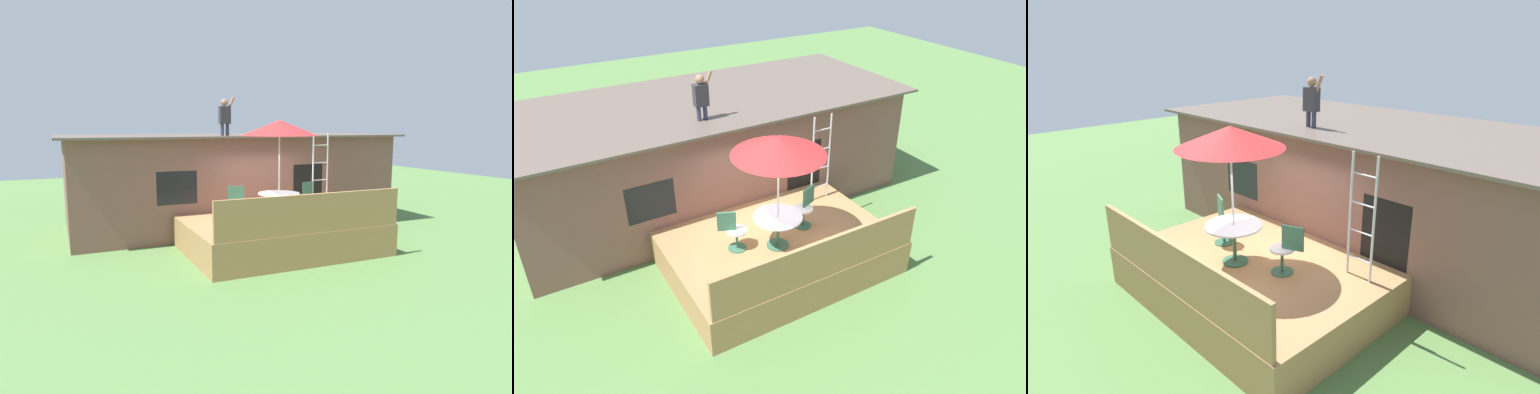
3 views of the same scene
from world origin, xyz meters
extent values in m
plane|color=#567F42|center=(0.00, 0.00, 0.00)|extent=(40.00, 40.00, 0.00)
cube|color=brown|center=(0.00, 3.60, 1.43)|extent=(10.00, 4.00, 2.85)
cube|color=#66564C|center=(0.00, 3.60, 2.88)|extent=(10.50, 4.50, 0.06)
cube|color=black|center=(-2.26, 1.61, 1.55)|extent=(1.10, 0.03, 0.90)
cube|color=black|center=(1.78, 1.61, 1.05)|extent=(1.00, 0.03, 2.00)
cube|color=#A87A4C|center=(0.00, 0.00, 0.40)|extent=(4.81, 3.41, 0.80)
cube|color=#A87A4C|center=(0.00, -1.66, 1.25)|extent=(4.71, 0.08, 0.90)
cylinder|color=#33664C|center=(-0.17, -0.30, 0.82)|extent=(0.48, 0.48, 0.03)
cylinder|color=#33664C|center=(-0.17, -0.30, 1.17)|extent=(0.07, 0.07, 0.71)
cylinder|color=silver|center=(-0.17, -0.30, 1.53)|extent=(1.04, 1.04, 0.03)
cylinder|color=silver|center=(-0.17, -0.30, 2.00)|extent=(0.04, 0.04, 2.40)
cone|color=red|center=(-0.17, -0.30, 3.15)|extent=(1.90, 1.90, 0.38)
cylinder|color=silver|center=(1.52, 0.89, 1.90)|extent=(0.04, 0.04, 2.20)
cylinder|color=silver|center=(2.00, 0.89, 1.90)|extent=(0.04, 0.04, 2.20)
cylinder|color=silver|center=(1.76, 0.89, 1.15)|extent=(0.48, 0.03, 0.03)
cylinder|color=silver|center=(1.76, 0.89, 1.65)|extent=(0.48, 0.03, 0.03)
cylinder|color=silver|center=(1.76, 0.89, 2.15)|extent=(0.48, 0.03, 0.03)
cylinder|color=silver|center=(1.76, 0.89, 2.65)|extent=(0.48, 0.03, 0.03)
cylinder|color=#33384C|center=(-0.73, 2.24, 3.08)|extent=(0.10, 0.10, 0.34)
cylinder|color=#33384C|center=(-0.57, 2.24, 3.08)|extent=(0.10, 0.10, 0.34)
cube|color=#333338|center=(-0.65, 2.24, 3.50)|extent=(0.32, 0.20, 0.50)
sphere|color=#997051|center=(-0.65, 2.24, 3.86)|extent=(0.20, 0.20, 0.20)
cylinder|color=#997051|center=(-0.47, 2.24, 3.80)|extent=(0.26, 0.08, 0.44)
cylinder|color=#33664C|center=(-0.97, 0.05, 0.81)|extent=(0.40, 0.40, 0.02)
cylinder|color=#33664C|center=(-0.97, 0.05, 1.03)|extent=(0.06, 0.06, 0.44)
cylinder|color=silver|center=(-0.97, 0.05, 1.26)|extent=(0.44, 0.44, 0.04)
cube|color=#33664C|center=(-1.15, 0.13, 1.50)|extent=(0.38, 0.20, 0.44)
cylinder|color=#33664C|center=(0.72, 0.06, 0.81)|extent=(0.40, 0.40, 0.02)
cylinder|color=#33664C|center=(0.72, 0.06, 1.03)|extent=(0.06, 0.06, 0.44)
cylinder|color=silver|center=(0.72, 0.06, 1.26)|extent=(0.44, 0.44, 0.04)
cube|color=#33664C|center=(0.90, 0.13, 1.50)|extent=(0.39, 0.19, 0.44)
camera|label=1|loc=(-5.21, -10.20, 3.20)|focal=31.69mm
camera|label=2|loc=(-4.60, -7.48, 6.97)|focal=33.79mm
camera|label=3|loc=(5.69, -4.72, 4.68)|focal=30.85mm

